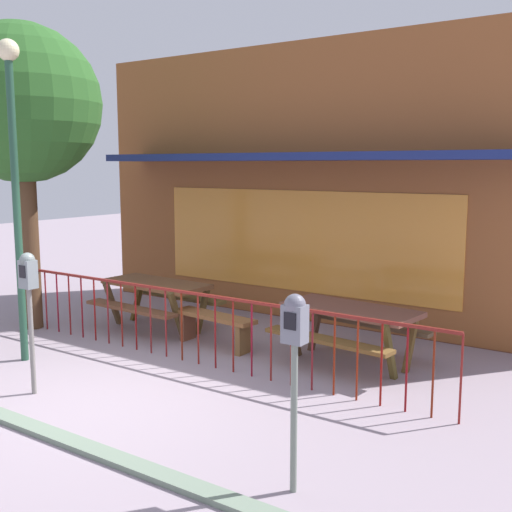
# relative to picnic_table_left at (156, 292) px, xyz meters

# --- Properties ---
(ground) EXTENTS (40.00, 40.00, 0.00)m
(ground) POSITION_rel_picnic_table_left_xyz_m (1.56, -2.65, -0.61)
(ground) COLOR gray
(pub_storefront) EXTENTS (8.53, 1.45, 4.63)m
(pub_storefront) POSITION_rel_picnic_table_left_xyz_m (1.56, 2.06, 1.70)
(pub_storefront) COLOR #542B1E
(pub_storefront) RESTS_ON ground
(patio_fence_front) EXTENTS (7.19, 0.04, 0.97)m
(patio_fence_front) POSITION_rel_picnic_table_left_xyz_m (1.56, -1.01, 0.05)
(patio_fence_front) COLOR maroon
(patio_fence_front) RESTS_ON ground
(picnic_table_left) EXTENTS (1.86, 1.45, 0.79)m
(picnic_table_left) POSITION_rel_picnic_table_left_xyz_m (0.00, 0.00, 0.00)
(picnic_table_left) COLOR brown
(picnic_table_left) RESTS_ON ground
(picnic_table_right) EXTENTS (1.94, 1.55, 0.79)m
(picnic_table_right) POSITION_rel_picnic_table_left_xyz_m (3.36, 0.13, 0.00)
(picnic_table_right) COLOR brown
(picnic_table_right) RESTS_ON ground
(patio_bench) EXTENTS (1.43, 0.47, 0.48)m
(patio_bench) POSITION_rel_picnic_table_left_xyz_m (1.37, -0.25, -0.26)
(patio_bench) COLOR brown
(patio_bench) RESTS_ON ground
(parking_meter_near) EXTENTS (0.18, 0.17, 1.63)m
(parking_meter_near) POSITION_rel_picnic_table_left_xyz_m (4.43, -3.11, 0.65)
(parking_meter_near) COLOR slate
(parking_meter_near) RESTS_ON ground
(parking_meter_far) EXTENTS (0.18, 0.17, 1.65)m
(parking_meter_far) POSITION_rel_picnic_table_left_xyz_m (0.82, -2.92, 0.66)
(parking_meter_far) COLOR gray
(parking_meter_far) RESTS_ON ground
(street_tree) EXTENTS (2.45, 2.45, 4.79)m
(street_tree) POSITION_rel_picnic_table_left_xyz_m (-1.73, -1.07, 2.92)
(street_tree) COLOR #4F3522
(street_tree) RESTS_ON ground
(street_lamp) EXTENTS (0.28, 0.28, 4.20)m
(street_lamp) POSITION_rel_picnic_table_left_xyz_m (-0.36, -2.21, 2.11)
(street_lamp) COLOR #244C37
(street_lamp) RESTS_ON ground
(curb_edge) EXTENTS (11.94, 0.20, 0.11)m
(curb_edge) POSITION_rel_picnic_table_left_xyz_m (1.56, -3.57, -0.61)
(curb_edge) COLOR slate
(curb_edge) RESTS_ON ground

